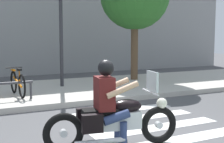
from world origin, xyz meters
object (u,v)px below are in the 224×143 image
(bicycle_3, at_px, (18,83))
(street_lamp, at_px, (61,8))
(motorcycle, at_px, (114,120))
(rider, at_px, (109,98))

(bicycle_3, bearing_deg, street_lamp, 34.42)
(motorcycle, distance_m, bicycle_3, 4.60)
(motorcycle, height_order, bicycle_3, motorcycle)
(motorcycle, xyz_separation_m, bicycle_3, (-0.74, 4.54, 0.05))
(rider, bearing_deg, bicycle_3, 98.37)
(bicycle_3, bearing_deg, motorcycle, -80.72)
(rider, xyz_separation_m, bicycle_3, (-0.67, 4.52, -0.32))
(rider, height_order, bicycle_3, rider)
(rider, bearing_deg, motorcycle, -12.65)
(motorcycle, distance_m, rider, 0.37)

